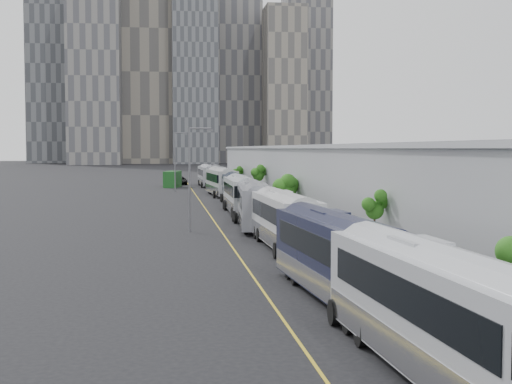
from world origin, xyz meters
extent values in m
cube|color=gray|center=(9.00, 55.00, 0.06)|extent=(10.00, 170.00, 0.12)
cube|color=gold|center=(-1.50, 55.00, 0.01)|extent=(0.12, 160.00, 0.02)
cube|color=gray|center=(13.00, 55.00, 3.40)|extent=(12.00, 160.00, 6.80)
cube|color=gray|center=(13.00, 55.00, 5.85)|extent=(12.45, 160.40, 2.57)
cube|color=gray|center=(7.10, 55.00, 7.00)|extent=(0.30, 160.00, 0.40)
cube|color=slate|center=(-35.00, 300.00, 47.50)|extent=(22.00, 22.00, 95.00)
cube|color=gray|center=(-12.00, 320.00, 60.00)|extent=(26.00, 24.00, 120.00)
cube|color=slate|center=(8.00, 310.00, 40.00)|extent=(20.00, 20.00, 80.00)
cube|color=slate|center=(28.00, 330.00, 52.50)|extent=(24.00, 24.00, 105.00)
cube|color=gray|center=(48.00, 305.00, 35.00)|extent=(18.00, 18.00, 70.00)
cube|color=slate|center=(-55.00, 340.00, 55.00)|extent=(28.00, 26.00, 110.00)
cube|color=slate|center=(65.00, 340.00, 45.00)|extent=(22.00, 22.00, 90.00)
cube|color=#B4B7BF|center=(1.88, 7.59, 2.01)|extent=(3.32, 13.68, 3.29)
cube|color=black|center=(1.88, 7.38, 2.60)|extent=(3.30, 12.05, 1.12)
cube|color=silver|center=(1.88, 7.59, 0.96)|extent=(3.34, 13.41, 1.05)
cube|color=#B4B7BF|center=(1.88, 9.16, 3.81)|extent=(1.46, 2.35, 0.31)
cube|color=black|center=(1.63, 18.91, 1.98)|extent=(3.55, 13.49, 3.23)
cube|color=black|center=(1.63, 18.70, 2.56)|extent=(3.50, 11.89, 1.10)
cube|color=silver|center=(1.63, 18.91, 0.94)|extent=(3.57, 13.22, 1.03)
cube|color=black|center=(1.63, 20.44, 3.75)|extent=(1.48, 2.34, 0.31)
cube|color=silver|center=(2.03, 35.69, 1.96)|extent=(2.99, 13.27, 3.20)
cube|color=black|center=(2.03, 35.48, 2.53)|extent=(3.01, 11.69, 1.09)
cube|color=silver|center=(2.03, 35.69, 0.93)|extent=(3.02, 13.01, 1.02)
cube|color=silver|center=(2.03, 37.21, 3.71)|extent=(1.38, 2.27, 0.30)
cube|color=gray|center=(1.63, 48.50, 1.97)|extent=(3.69, 13.48, 3.23)
cube|color=black|center=(1.63, 48.30, 2.55)|extent=(3.63, 11.89, 1.10)
cube|color=silver|center=(1.63, 48.50, 0.94)|extent=(3.71, 13.22, 1.03)
cube|color=gray|center=(1.63, 50.04, 3.74)|extent=(1.50, 2.35, 0.31)
cube|color=silver|center=(1.92, 62.36, 1.99)|extent=(2.83, 13.49, 3.26)
cube|color=black|center=(1.92, 62.16, 2.58)|extent=(2.88, 11.87, 1.11)
cube|color=silver|center=(1.92, 62.36, 0.95)|extent=(2.87, 13.22, 1.04)
cube|color=silver|center=(1.92, 63.92, 3.78)|extent=(1.37, 2.29, 0.31)
cube|color=#151E2F|center=(2.49, 74.23, 1.92)|extent=(3.07, 13.05, 3.14)
cube|color=black|center=(2.49, 74.03, 2.49)|extent=(3.07, 11.50, 1.07)
cube|color=silver|center=(2.49, 74.23, 0.91)|extent=(3.10, 12.79, 1.01)
cube|color=#151E2F|center=(2.49, 75.73, 3.64)|extent=(1.38, 2.24, 0.30)
cube|color=#B8B8BA|center=(2.11, 90.26, 2.06)|extent=(3.71, 14.06, 3.37)
cube|color=black|center=(2.11, 90.04, 2.67)|extent=(3.66, 12.40, 1.15)
cube|color=silver|center=(2.11, 90.26, 0.98)|extent=(3.73, 13.79, 1.08)
cube|color=#B8B8BA|center=(2.11, 91.86, 3.90)|extent=(1.55, 2.44, 0.32)
cube|color=slate|center=(2.42, 104.52, 2.04)|extent=(3.40, 13.92, 3.35)
cube|color=black|center=(2.42, 104.31, 2.65)|extent=(3.38, 12.27, 1.14)
cube|color=silver|center=(2.42, 104.52, 0.97)|extent=(3.43, 13.65, 1.07)
cube|color=slate|center=(2.42, 106.11, 3.88)|extent=(1.49, 2.40, 0.32)
cube|color=#B4B4BF|center=(1.74, 116.21, 1.97)|extent=(2.93, 13.35, 3.22)
cube|color=black|center=(1.74, 116.00, 2.55)|extent=(2.96, 11.76, 1.10)
cube|color=silver|center=(1.74, 116.21, 0.94)|extent=(2.97, 13.09, 1.03)
cube|color=#B4B4BF|center=(1.74, 117.74, 3.73)|extent=(1.38, 2.28, 0.31)
cylinder|color=black|center=(6.25, 28.45, 1.73)|extent=(0.18, 0.18, 3.46)
sphere|color=#285F15|center=(6.25, 28.45, 3.34)|extent=(1.10, 1.10, 1.10)
cylinder|color=black|center=(5.69, 56.65, 1.48)|extent=(0.18, 0.18, 2.95)
sphere|color=#285F15|center=(5.69, 56.65, 3.04)|extent=(2.22, 2.22, 2.22)
cylinder|color=black|center=(6.03, 79.01, 1.84)|extent=(0.18, 0.18, 3.69)
sphere|color=#285F15|center=(6.03, 79.01, 3.61)|extent=(1.53, 1.53, 1.53)
cylinder|color=black|center=(6.12, 105.59, 1.41)|extent=(0.18, 0.18, 2.83)
sphere|color=#285F15|center=(6.12, 105.59, 2.80)|extent=(1.36, 1.36, 1.36)
cylinder|color=#59595E|center=(-4.09, 45.96, 4.29)|extent=(0.18, 0.18, 8.59)
cylinder|color=#59595E|center=(-3.19, 45.96, 8.49)|extent=(1.80, 0.14, 0.14)
cube|color=#59595E|center=(-2.39, 45.96, 8.34)|extent=(0.50, 0.22, 0.18)
cylinder|color=#59595E|center=(-4.41, 99.25, 4.68)|extent=(0.18, 0.18, 9.35)
cylinder|color=#59595E|center=(-3.51, 99.25, 9.25)|extent=(1.80, 0.14, 0.14)
cube|color=#59595E|center=(-2.71, 99.25, 9.10)|extent=(0.50, 0.22, 0.18)
cube|color=#154418|center=(-4.63, 114.21, 1.42)|extent=(3.39, 6.44, 2.85)
imported|color=black|center=(-3.12, 122.61, 0.77)|extent=(2.79, 5.65, 1.54)
camera|label=1|loc=(-6.20, -12.49, 6.84)|focal=50.00mm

